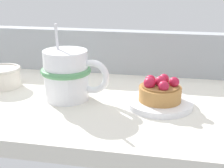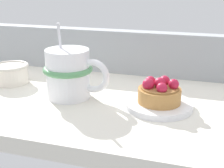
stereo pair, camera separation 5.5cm
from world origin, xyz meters
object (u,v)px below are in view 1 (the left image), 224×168
(dessert_plate, at_px, (159,103))
(sugar_bowl, at_px, (2,76))
(raspberry_tart, at_px, (160,91))
(coffee_mug, at_px, (68,75))

(dessert_plate, height_order, sugar_bowl, sugar_bowl)
(dessert_plate, bearing_deg, sugar_bowl, 172.67)
(dessert_plate, height_order, raspberry_tart, raspberry_tart)
(dessert_plate, bearing_deg, raspberry_tart, 177.83)
(coffee_mug, bearing_deg, dessert_plate, -0.49)
(coffee_mug, distance_m, sugar_bowl, 0.16)
(dessert_plate, relative_size, raspberry_tart, 1.58)
(raspberry_tart, distance_m, sugar_bowl, 0.32)
(coffee_mug, relative_size, sugar_bowl, 1.82)
(raspberry_tart, height_order, coffee_mug, coffee_mug)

